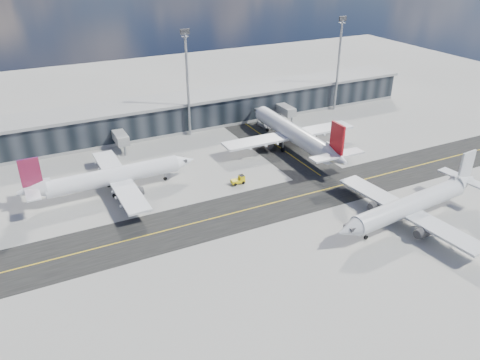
% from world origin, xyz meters
% --- Properties ---
extents(ground, '(300.00, 300.00, 0.00)m').
position_xyz_m(ground, '(0.00, 0.00, 0.00)').
color(ground, gray).
rests_on(ground, ground).
extents(taxiway_lanes, '(180.00, 63.00, 0.03)m').
position_xyz_m(taxiway_lanes, '(3.91, 10.74, 0.01)').
color(taxiway_lanes, black).
rests_on(taxiway_lanes, ground).
extents(terminal_concourse, '(152.00, 19.80, 8.80)m').
position_xyz_m(terminal_concourse, '(0.04, 54.93, 4.09)').
color(terminal_concourse, black).
rests_on(terminal_concourse, ground).
extents(floodlight_masts, '(102.50, 0.70, 28.90)m').
position_xyz_m(floodlight_masts, '(0.00, 48.00, 15.61)').
color(floodlight_masts, gray).
rests_on(floodlight_masts, ground).
extents(airliner_af, '(37.87, 32.22, 11.25)m').
position_xyz_m(airliner_af, '(-27.22, 23.73, 3.71)').
color(airliner_af, white).
rests_on(airliner_af, ground).
extents(airliner_redtail, '(37.47, 44.06, 13.09)m').
position_xyz_m(airliner_redtail, '(20.58, 26.37, 4.32)').
color(airliner_redtail, white).
rests_on(airliner_redtail, ground).
extents(airliner_near, '(37.88, 32.35, 11.21)m').
position_xyz_m(airliner_near, '(22.04, -14.01, 3.70)').
color(airliner_near, silver).
rests_on(airliner_near, ground).
extents(baggage_tug, '(3.13, 1.65, 1.94)m').
position_xyz_m(baggage_tug, '(-0.87, 15.01, 0.97)').
color(baggage_tug, yellow).
rests_on(baggage_tug, ground).
extents(service_van, '(2.95, 6.18, 1.70)m').
position_xyz_m(service_van, '(22.10, 44.00, 0.85)').
color(service_van, white).
rests_on(service_van, ground).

